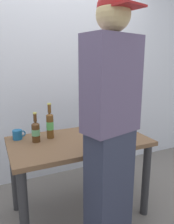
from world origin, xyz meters
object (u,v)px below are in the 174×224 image
at_px(beer_bottle_brown, 50,124).
at_px(person_figure, 110,132).
at_px(laptop, 106,126).
at_px(beer_bottle_dark, 36,131).
at_px(coffee_mug, 18,135).

xyz_separation_m(beer_bottle_brown, person_figure, (0.26, -0.65, 0.09)).
xyz_separation_m(laptop, beer_bottle_dark, (-0.73, -0.04, 0.06)).
bearing_deg(beer_bottle_brown, coffee_mug, 161.91).
height_order(laptop, coffee_mug, laptop).
xyz_separation_m(laptop, beer_bottle_brown, (-0.59, 0.01, 0.09)).
distance_m(person_figure, coffee_mug, 0.94).
relative_size(laptop, beer_bottle_brown, 1.20).
distance_m(laptop, beer_bottle_brown, 0.60).
bearing_deg(coffee_mug, person_figure, -54.22).
relative_size(beer_bottle_dark, coffee_mug, 2.28).
bearing_deg(beer_bottle_brown, person_figure, -68.65).
bearing_deg(coffee_mug, beer_bottle_brown, -18.09).
bearing_deg(person_figure, beer_bottle_brown, 111.35).
xyz_separation_m(beer_bottle_brown, beer_bottle_dark, (-0.14, -0.04, -0.03)).
xyz_separation_m(beer_bottle_dark, coffee_mug, (-0.14, 0.14, -0.06)).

